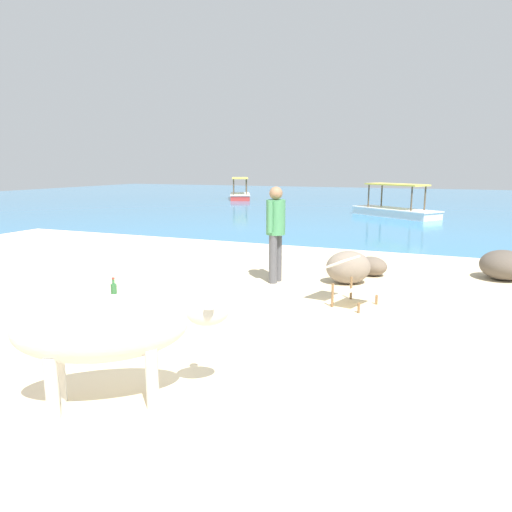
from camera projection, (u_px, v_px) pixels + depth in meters
sand_beach at (139, 354)px, 4.93m from camera, size 18.00×14.00×0.04m
water_surface at (386, 203)px, 24.93m from camera, size 60.00×36.00×0.03m
cow at (108, 329)px, 3.73m from camera, size 1.64×1.28×0.99m
low_bench_table at (101, 309)px, 5.25m from camera, size 0.87×0.69×0.41m
bottle at (114, 293)px, 5.25m from camera, size 0.07×0.07×0.30m
deck_chair_far at (346, 278)px, 6.58m from camera, size 0.90×0.75×0.68m
person_standing at (276, 227)px, 7.72m from camera, size 0.32×0.51×1.62m
shore_rock_large at (504, 265)px, 8.02m from camera, size 0.83×0.82×0.52m
shore_rock_medium at (371, 266)px, 8.34m from camera, size 0.67×0.59×0.34m
shore_rock_small at (348, 267)px, 7.74m from camera, size 0.90×0.80×0.56m
boat_white at (395, 210)px, 18.31m from camera, size 3.66×3.06×1.29m
boat_red at (240, 194)px, 28.07m from camera, size 2.56×3.82×1.29m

